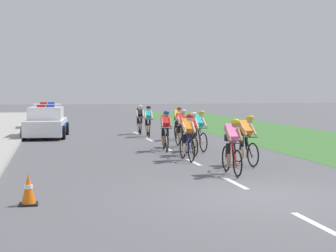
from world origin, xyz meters
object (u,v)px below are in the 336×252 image
at_px(cyclist_fourth, 191,133).
at_px(police_car_nearest, 46,123).
at_px(police_car_second, 47,117).
at_px(cyclist_seventh, 166,130).
at_px(cyclist_lead, 232,145).
at_px(cyclist_fifth, 199,130).
at_px(cyclist_second, 246,139).
at_px(cyclist_third, 187,136).
at_px(cyclist_eighth, 178,123).
at_px(traffic_cone_near, 28,190).
at_px(cyclist_ninth, 148,121).
at_px(cyclist_tenth, 140,119).
at_px(cyclist_sixth, 181,127).

bearing_deg(cyclist_fourth, police_car_nearest, 121.34).
bearing_deg(police_car_second, cyclist_seventh, -70.71).
height_order(cyclist_lead, cyclist_fifth, same).
distance_m(cyclist_second, cyclist_third, 2.07).
bearing_deg(cyclist_eighth, cyclist_lead, -95.13).
bearing_deg(cyclist_fourth, traffic_cone_near, -125.53).
bearing_deg(police_car_second, cyclist_ninth, -53.45).
bearing_deg(cyclist_fourth, cyclist_third, -109.38).
xyz_separation_m(cyclist_third, police_car_second, (-4.61, 15.70, -0.11)).
bearing_deg(cyclist_ninth, cyclist_eighth, -60.55).
relative_size(cyclist_fifth, cyclist_seventh, 1.00).
bearing_deg(cyclist_tenth, cyclist_eighth, -70.91).
bearing_deg(police_car_second, cyclist_third, -73.63).
bearing_deg(cyclist_third, cyclist_eighth, 78.98).
relative_size(cyclist_third, traffic_cone_near, 2.69).
height_order(cyclist_lead, cyclist_second, same).
distance_m(cyclist_sixth, cyclist_tenth, 6.59).
height_order(cyclist_fourth, traffic_cone_near, cyclist_fourth).
relative_size(cyclist_second, cyclist_fifth, 1.00).
xyz_separation_m(cyclist_third, police_car_nearest, (-4.61, 9.78, -0.11)).
relative_size(cyclist_ninth, police_car_second, 0.38).
bearing_deg(cyclist_second, cyclist_ninth, 96.38).
height_order(cyclist_third, cyclist_eighth, same).
distance_m(cyclist_seventh, cyclist_ninth, 6.21).
bearing_deg(cyclist_ninth, cyclist_third, -91.99).
relative_size(cyclist_third, cyclist_fifth, 1.00).
bearing_deg(cyclist_fifth, cyclist_third, -113.04).
height_order(cyclist_ninth, police_car_nearest, police_car_nearest).
relative_size(cyclist_third, police_car_nearest, 0.38).
xyz_separation_m(cyclist_fourth, cyclist_seventh, (-0.61, 1.47, 0.00)).
height_order(cyclist_fourth, police_car_second, police_car_second).
height_order(cyclist_sixth, cyclist_tenth, same).
height_order(cyclist_third, cyclist_sixth, same).
bearing_deg(cyclist_fifth, cyclist_tenth, 96.70).
distance_m(cyclist_third, traffic_cone_near, 7.67).
xyz_separation_m(cyclist_second, cyclist_third, (-1.49, 1.43, 0.00)).
bearing_deg(cyclist_third, police_car_second, 106.37).
bearing_deg(cyclist_fifth, cyclist_eighth, 86.47).
height_order(cyclist_lead, cyclist_third, same).
bearing_deg(cyclist_ninth, cyclist_second, -83.62).
bearing_deg(police_car_second, cyclist_fourth, -70.37).
height_order(cyclist_sixth, cyclist_ninth, same).
xyz_separation_m(cyclist_seventh, police_car_second, (-4.49, 12.83, -0.11)).
height_order(cyclist_lead, cyclist_seventh, same).
relative_size(cyclist_second, cyclist_eighth, 1.00).
distance_m(cyclist_seventh, cyclist_tenth, 7.84).
xyz_separation_m(cyclist_fourth, police_car_nearest, (-5.10, 8.38, -0.11)).
height_order(cyclist_second, cyclist_ninth, same).
height_order(cyclist_sixth, traffic_cone_near, cyclist_sixth).
bearing_deg(cyclist_tenth, cyclist_ninth, -84.73).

